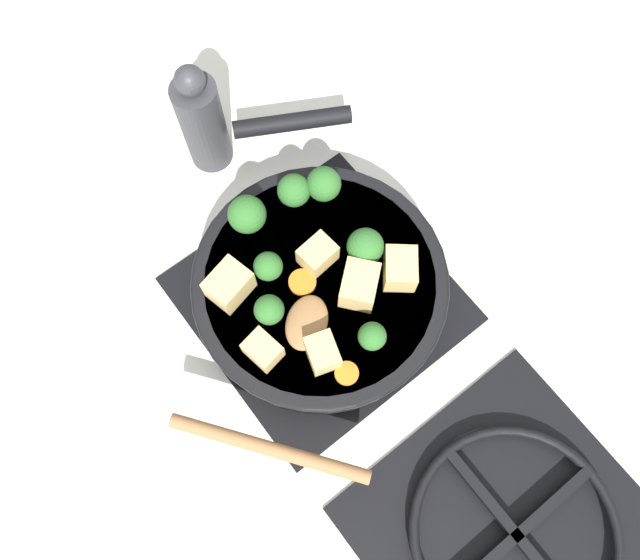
# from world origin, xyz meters

# --- Properties ---
(ground_plane) EXTENTS (2.40, 2.40, 0.00)m
(ground_plane) POSITION_xyz_m (0.00, 0.00, 0.00)
(ground_plane) COLOR silver
(front_burner_grate) EXTENTS (0.31, 0.31, 0.03)m
(front_burner_grate) POSITION_xyz_m (0.00, 0.00, 0.01)
(front_burner_grate) COLOR black
(front_burner_grate) RESTS_ON ground_plane
(rear_burner_grate) EXTENTS (0.31, 0.31, 0.03)m
(rear_burner_grate) POSITION_xyz_m (0.00, 0.36, 0.01)
(rear_burner_grate) COLOR black
(rear_burner_grate) RESTS_ON ground_plane
(skillet_pan) EXTENTS (0.34, 0.41, 0.05)m
(skillet_pan) POSITION_xyz_m (-0.00, -0.00, 0.05)
(skillet_pan) COLOR black
(skillet_pan) RESTS_ON front_burner_grate
(wooden_spoon) EXTENTS (0.23, 0.22, 0.02)m
(wooden_spoon) POSITION_xyz_m (0.11, 0.08, 0.08)
(wooden_spoon) COLOR olive
(wooden_spoon) RESTS_ON skillet_pan
(tofu_cube_center_large) EXTENTS (0.04, 0.05, 0.03)m
(tofu_cube_center_large) POSITION_xyz_m (0.05, 0.07, 0.09)
(tofu_cube_center_large) COLOR #DBB770
(tofu_cube_center_large) RESTS_ON skillet_pan
(tofu_cube_near_handle) EXTENTS (0.06, 0.05, 0.04)m
(tofu_cube_near_handle) POSITION_xyz_m (0.09, -0.05, 0.10)
(tofu_cube_near_handle) COLOR #DBB770
(tofu_cube_near_handle) RESTS_ON skillet_pan
(tofu_cube_east_chunk) EXTENTS (0.04, 0.04, 0.03)m
(tofu_cube_east_chunk) POSITION_xyz_m (-0.01, -0.02, 0.09)
(tofu_cube_east_chunk) COLOR #DBB770
(tofu_cube_east_chunk) RESTS_ON skillet_pan
(tofu_cube_west_chunk) EXTENTS (0.06, 0.06, 0.04)m
(tofu_cube_west_chunk) POSITION_xyz_m (-0.03, 0.04, 0.10)
(tofu_cube_west_chunk) COLOR #DBB770
(tofu_cube_west_chunk) RESTS_ON skillet_pan
(tofu_cube_back_piece) EXTENTS (0.04, 0.04, 0.03)m
(tofu_cube_back_piece) POSITION_xyz_m (0.11, 0.03, 0.09)
(tofu_cube_back_piece) COLOR #DBB770
(tofu_cube_back_piece) RESTS_ON skillet_pan
(tofu_cube_front_piece) EXTENTS (0.06, 0.06, 0.04)m
(tofu_cube_front_piece) POSITION_xyz_m (-0.08, 0.05, 0.09)
(tofu_cube_front_piece) COLOR #DBB770
(tofu_cube_front_piece) RESTS_ON skillet_pan
(broccoli_floret_near_spoon) EXTENTS (0.04, 0.04, 0.05)m
(broccoli_floret_near_spoon) POSITION_xyz_m (-0.06, 0.01, 0.10)
(broccoli_floret_near_spoon) COLOR #709956
(broccoli_floret_near_spoon) RESTS_ON skillet_pan
(broccoli_floret_center_top) EXTENTS (0.03, 0.03, 0.04)m
(broccoli_floret_center_top) POSITION_xyz_m (-0.00, 0.10, 0.10)
(broccoli_floret_center_top) COLOR #709956
(broccoli_floret_center_top) RESTS_ON skillet_pan
(broccoli_floret_east_rim) EXTENTS (0.04, 0.04, 0.05)m
(broccoli_floret_east_rim) POSITION_xyz_m (-0.07, -0.09, 0.10)
(broccoli_floret_east_rim) COLOR #709956
(broccoli_floret_east_rim) RESTS_ON skillet_pan
(broccoli_floret_west_rim) EXTENTS (0.04, 0.04, 0.05)m
(broccoli_floret_west_rim) POSITION_xyz_m (-0.04, -0.10, 0.10)
(broccoli_floret_west_rim) COLOR #709956
(broccoli_floret_west_rim) RESTS_ON skillet_pan
(broccoli_floret_north_edge) EXTENTS (0.05, 0.05, 0.05)m
(broccoli_floret_north_edge) POSITION_xyz_m (0.02, -0.11, 0.10)
(broccoli_floret_north_edge) COLOR #709956
(broccoli_floret_north_edge) RESTS_ON skillet_pan
(broccoli_floret_south_cluster) EXTENTS (0.03, 0.03, 0.04)m
(broccoli_floret_south_cluster) POSITION_xyz_m (0.04, -0.04, 0.10)
(broccoli_floret_south_cluster) COLOR #709956
(broccoli_floret_south_cluster) RESTS_ON skillet_pan
(broccoli_floret_mid_floret) EXTENTS (0.04, 0.04, 0.04)m
(broccoli_floret_mid_floret) POSITION_xyz_m (0.07, 0.00, 0.10)
(broccoli_floret_mid_floret) COLOR #709956
(broccoli_floret_mid_floret) RESTS_ON skillet_pan
(carrot_slice_orange_thin) EXTENTS (0.03, 0.03, 0.01)m
(carrot_slice_orange_thin) POSITION_xyz_m (0.05, 0.11, 0.08)
(carrot_slice_orange_thin) COLOR orange
(carrot_slice_orange_thin) RESTS_ON skillet_pan
(carrot_slice_near_center) EXTENTS (0.03, 0.03, 0.01)m
(carrot_slice_near_center) POSITION_xyz_m (0.02, -0.01, 0.08)
(carrot_slice_near_center) COLOR orange
(carrot_slice_near_center) RESTS_ON skillet_pan
(pepper_mill) EXTENTS (0.06, 0.06, 0.18)m
(pepper_mill) POSITION_xyz_m (-0.01, -0.26, 0.08)
(pepper_mill) COLOR #333338
(pepper_mill) RESTS_ON ground_plane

